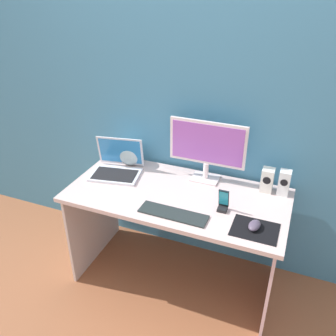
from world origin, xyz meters
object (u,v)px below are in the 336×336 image
monitor (207,147)px  laptop (117,167)px  speaker_right (284,183)px  speaker_near_monitor (267,180)px  fishbowl (131,153)px  mouse (254,225)px  phone_in_dock (223,203)px  keyboard_external (173,214)px

monitor → laptop: (-0.59, -0.14, -0.19)m
monitor → speaker_right: bearing=0.9°
speaker_near_monitor → laptop: size_ratio=0.42×
speaker_near_monitor → fishbowl: 0.96m
monitor → mouse: 0.61m
laptop → fishbowl: bearing=80.5°
laptop → fishbowl: size_ratio=2.14×
speaker_near_monitor → phone_in_dock: (-0.20, -0.31, -0.03)m
speaker_right → laptop: (-1.09, -0.15, -0.03)m
keyboard_external → mouse: bearing=6.4°
speaker_right → keyboard_external: (-0.56, -0.46, -0.08)m
fishbowl → phone_in_dock: fishbowl is taller
phone_in_dock → keyboard_external: bearing=-149.2°
speaker_near_monitor → phone_in_dock: size_ratio=1.13×
speaker_near_monitor → mouse: speaker_near_monitor is taller
mouse → phone_in_dock: phone_in_dock is taller
speaker_near_monitor → mouse: (-0.00, -0.41, -0.06)m
fishbowl → keyboard_external: size_ratio=0.43×
keyboard_external → phone_in_dock: bearing=31.4°
fishbowl → mouse: fishbowl is taller
mouse → speaker_near_monitor: bearing=98.3°
keyboard_external → phone_in_dock: phone_in_dock is taller
speaker_right → phone_in_dock: size_ratio=1.18×
monitor → keyboard_external: size_ratio=1.25×
monitor → laptop: monitor is taller
speaker_near_monitor → fishbowl: bearing=179.7°
speaker_right → keyboard_external: 0.72m
fishbowl → laptop: bearing=-99.5°
mouse → phone_in_dock: (-0.20, 0.10, 0.03)m
monitor → phone_in_dock: 0.40m
speaker_right → laptop: size_ratio=0.44×
monitor → speaker_near_monitor: bearing=1.1°
monitor → laptop: size_ratio=1.36×
monitor → keyboard_external: 0.51m
laptop → keyboard_external: 0.62m
fishbowl → mouse: bearing=-23.5°
laptop → speaker_near_monitor: bearing=8.7°
monitor → fishbowl: bearing=178.7°
fishbowl → phone_in_dock: bearing=-22.4°
laptop → mouse: bearing=-14.8°
speaker_right → phone_in_dock: (-0.30, -0.31, -0.03)m
keyboard_external → laptop: bearing=150.8°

